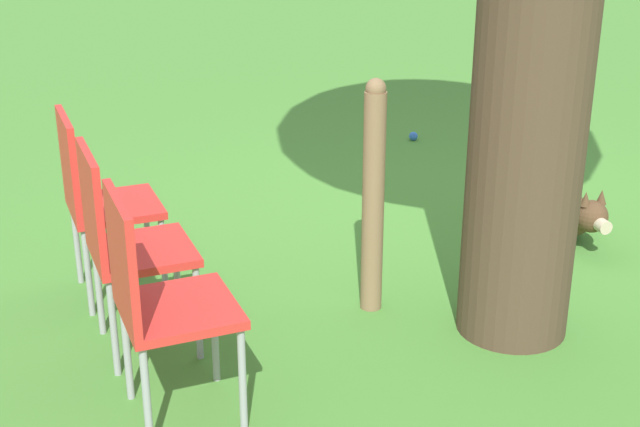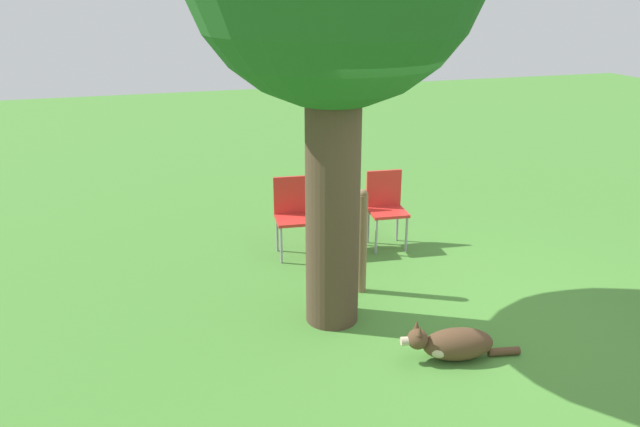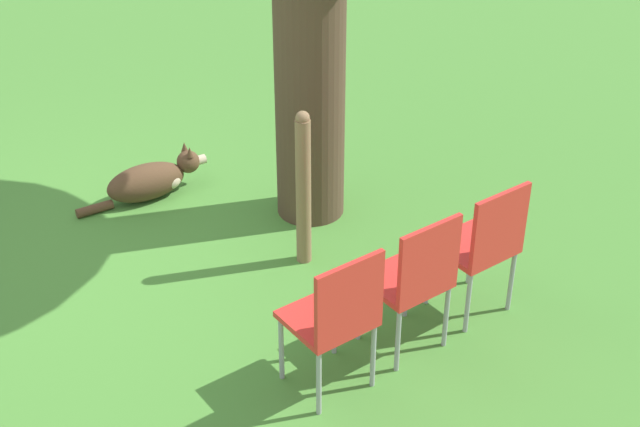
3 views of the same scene
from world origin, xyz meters
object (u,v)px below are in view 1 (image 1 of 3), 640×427
at_px(dog, 559,209).
at_px(red_chair_1, 122,237).
at_px(red_chair_2, 155,294).
at_px(tennis_ball, 413,136).
at_px(fence_post, 373,197).
at_px(red_chair_0, 96,193).

bearing_deg(dog, red_chair_1, -76.59).
height_order(red_chair_2, tennis_ball, red_chair_2).
distance_m(red_chair_1, tennis_ball, 3.55).
distance_m(dog, fence_post, 1.54).
xyz_separation_m(fence_post, red_chair_2, (1.19, 0.42, -0.03)).
relative_size(dog, red_chair_2, 1.14).
bearing_deg(red_chair_0, red_chair_2, -88.26).
relative_size(red_chair_0, red_chair_2, 1.00).
relative_size(dog, fence_post, 0.94).
bearing_deg(fence_post, tennis_ball, -127.52).
height_order(fence_post, red_chair_2, fence_post).
xyz_separation_m(red_chair_1, tennis_ball, (-2.84, -2.06, -0.51)).
distance_m(dog, tennis_ball, 1.93).
xyz_separation_m(red_chair_0, red_chair_2, (0.08, 1.15, 0.00)).
relative_size(fence_post, tennis_ball, 16.68).
distance_m(red_chair_2, tennis_ball, 3.94).
bearing_deg(fence_post, red_chair_0, -33.40).
height_order(dog, red_chair_0, red_chair_0).
distance_m(dog, red_chair_1, 2.63).
bearing_deg(red_chair_1, tennis_ball, 41.47).
xyz_separation_m(red_chair_1, red_chair_2, (0.04, 0.58, 0.00)).
height_order(red_chair_0, red_chair_2, same).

